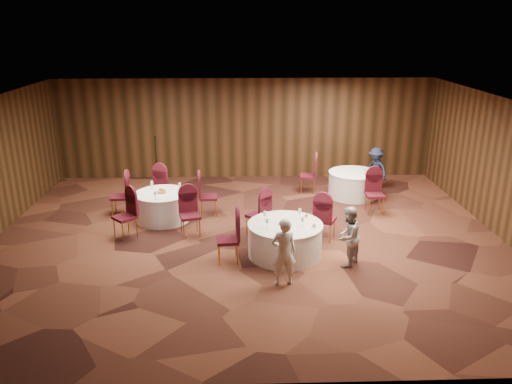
{
  "coord_description": "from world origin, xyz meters",
  "views": [
    {
      "loc": [
        -0.17,
        -10.81,
        4.9
      ],
      "look_at": [
        0.2,
        0.2,
        1.1
      ],
      "focal_mm": 35.0,
      "sensor_mm": 36.0,
      "label": 1
    }
  ],
  "objects_px": {
    "table_right": "(353,184)",
    "woman_b": "(348,237)",
    "table_left": "(163,206)",
    "woman_a": "(284,252)",
    "mic_stand": "(157,175)",
    "man_c": "(376,169)",
    "table_main": "(285,239)"
  },
  "relations": [
    {
      "from": "table_main",
      "to": "mic_stand",
      "type": "xyz_separation_m",
      "value": [
        -3.46,
        4.52,
        0.12
      ]
    },
    {
      "from": "table_right",
      "to": "man_c",
      "type": "bearing_deg",
      "value": 38.97
    },
    {
      "from": "table_main",
      "to": "woman_b",
      "type": "bearing_deg",
      "value": -22.27
    },
    {
      "from": "table_right",
      "to": "man_c",
      "type": "relative_size",
      "value": 1.12
    },
    {
      "from": "woman_b",
      "to": "table_right",
      "type": "bearing_deg",
      "value": -156.37
    },
    {
      "from": "table_right",
      "to": "woman_a",
      "type": "bearing_deg",
      "value": -116.03
    },
    {
      "from": "table_right",
      "to": "woman_a",
      "type": "distance_m",
      "value": 5.67
    },
    {
      "from": "table_right",
      "to": "woman_a",
      "type": "height_order",
      "value": "woman_a"
    },
    {
      "from": "table_right",
      "to": "woman_b",
      "type": "bearing_deg",
      "value": -104.0
    },
    {
      "from": "woman_b",
      "to": "table_left",
      "type": "bearing_deg",
      "value": -84.56
    },
    {
      "from": "man_c",
      "to": "table_right",
      "type": "bearing_deg",
      "value": -84.71
    },
    {
      "from": "mic_stand",
      "to": "woman_b",
      "type": "relative_size",
      "value": 1.28
    },
    {
      "from": "table_left",
      "to": "woman_a",
      "type": "distance_m",
      "value": 4.45
    },
    {
      "from": "woman_b",
      "to": "man_c",
      "type": "distance_m",
      "value": 5.32
    },
    {
      "from": "table_right",
      "to": "woman_b",
      "type": "xyz_separation_m",
      "value": [
        -1.08,
        -4.32,
        0.28
      ]
    },
    {
      "from": "table_right",
      "to": "mic_stand",
      "type": "bearing_deg",
      "value": 172.96
    },
    {
      "from": "table_main",
      "to": "table_right",
      "type": "bearing_deg",
      "value": 58.45
    },
    {
      "from": "table_main",
      "to": "mic_stand",
      "type": "bearing_deg",
      "value": 127.41
    },
    {
      "from": "table_main",
      "to": "man_c",
      "type": "bearing_deg",
      "value": 54.8
    },
    {
      "from": "woman_b",
      "to": "mic_stand",
      "type": "bearing_deg",
      "value": -99.24
    },
    {
      "from": "table_main",
      "to": "woman_b",
      "type": "height_order",
      "value": "woman_b"
    },
    {
      "from": "table_right",
      "to": "man_c",
      "type": "xyz_separation_m",
      "value": [
        0.81,
        0.66,
        0.27
      ]
    },
    {
      "from": "table_left",
      "to": "woman_a",
      "type": "bearing_deg",
      "value": -50.52
    },
    {
      "from": "table_main",
      "to": "table_right",
      "type": "xyz_separation_m",
      "value": [
        2.34,
        3.81,
        0.0
      ]
    },
    {
      "from": "table_main",
      "to": "woman_a",
      "type": "relative_size",
      "value": 1.18
    },
    {
      "from": "man_c",
      "to": "woman_a",
      "type": "bearing_deg",
      "value": -63.53
    },
    {
      "from": "table_left",
      "to": "man_c",
      "type": "xyz_separation_m",
      "value": [
        6.12,
        2.32,
        0.27
      ]
    },
    {
      "from": "table_main",
      "to": "man_c",
      "type": "relative_size",
      "value": 1.26
    },
    {
      "from": "woman_b",
      "to": "man_c",
      "type": "height_order",
      "value": "woman_b"
    },
    {
      "from": "woman_a",
      "to": "woman_b",
      "type": "distance_m",
      "value": 1.6
    },
    {
      "from": "woman_b",
      "to": "man_c",
      "type": "xyz_separation_m",
      "value": [
        1.89,
        4.98,
        -0.01
      ]
    },
    {
      "from": "mic_stand",
      "to": "man_c",
      "type": "xyz_separation_m",
      "value": [
        6.61,
        -0.06,
        0.15
      ]
    }
  ]
}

